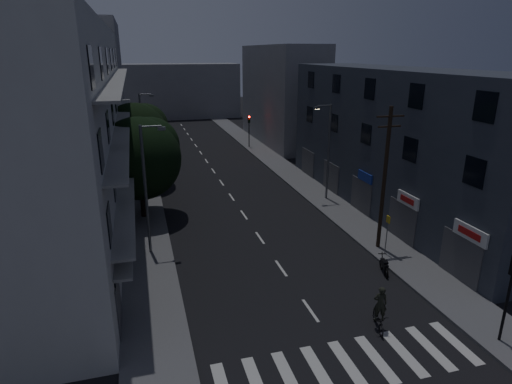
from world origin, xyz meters
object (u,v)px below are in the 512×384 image
traffic_signal_near (512,281)px  bus_stop_sign (387,228)px  motorcycle (384,266)px  utility_pole (385,177)px  cyclist (379,315)px

traffic_signal_near → bus_stop_sign: bearing=91.6°
bus_stop_sign → motorcycle: bearing=-123.1°
utility_pole → cyclist: utility_pole is taller
traffic_signal_near → utility_pole: utility_pole is taller
motorcycle → bus_stop_sign: bearing=73.6°
utility_pole → bus_stop_sign: 3.16m
traffic_signal_near → cyclist: bearing=152.6°
cyclist → motorcycle: bearing=72.1°
utility_pole → motorcycle: 5.51m
bus_stop_sign → motorcycle: size_ratio=1.54×
utility_pole → motorcycle: utility_pole is taller
motorcycle → traffic_signal_near: bearing=-61.1°
utility_pole → motorcycle: bearing=-115.0°
motorcycle → utility_pole: bearing=81.8°
bus_stop_sign → motorcycle: bus_stop_sign is taller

